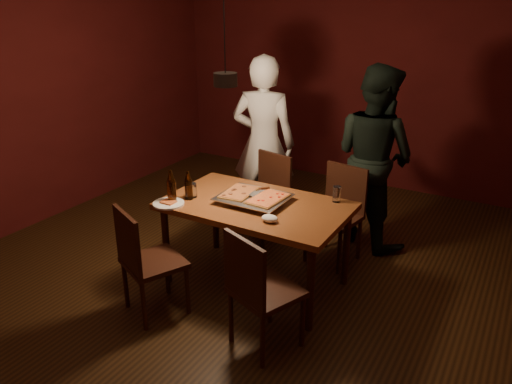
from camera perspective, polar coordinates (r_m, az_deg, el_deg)
The scene contains 19 objects.
room_shell at distance 3.91m, azimuth -3.40°, elevation 7.63°, with size 6.00×6.00×6.00m.
dining_table at distance 4.12m, azimuth 0.00°, elevation -2.25°, with size 1.50×0.90×0.75m.
chair_far_left at distance 4.95m, azimuth 1.31°, elevation 0.21°, with size 0.51×0.51×0.49m.
chair_far_right at distance 4.67m, azimuth 9.50°, elevation -1.46°, with size 0.49×0.49×0.49m.
chair_near_left at distance 3.86m, azimuth -12.84°, elevation -6.84°, with size 0.56×0.56×0.49m.
chair_near_right at distance 3.41m, azimuth 0.12°, elevation -10.31°, with size 0.55×0.55×0.49m.
pizza_tray at distance 4.11m, azimuth -0.31°, elevation -0.82°, with size 0.55×0.45×0.05m, color silver.
pizza_meat at distance 4.17m, azimuth -1.95°, elevation 0.00°, with size 0.22×0.35×0.02m, color maroon.
pizza_cheese at distance 4.04m, azimuth 1.35°, elevation -0.72°, with size 0.23×0.36×0.02m, color gold.
spatula at distance 4.12m, azimuth -0.19°, elevation -0.20°, with size 0.09×0.24×0.04m, color silver, non-canonical shape.
beer_bottle_a at distance 4.12m, azimuth -9.65°, elevation 0.65°, with size 0.07×0.07×0.28m.
beer_bottle_b at distance 4.17m, azimuth -7.73°, elevation 0.76°, with size 0.06×0.06×0.25m.
water_glass_left at distance 4.23m, azimuth -7.30°, elevation 0.20°, with size 0.08×0.08×0.12m, color silver.
water_glass_right at distance 4.15m, azimuth 9.21°, elevation -0.24°, with size 0.07×0.07×0.13m, color silver.
plate_slice at distance 4.13m, azimuth -9.96°, elevation -1.29°, with size 0.26×0.26×0.03m.
napkin at distance 3.75m, azimuth 1.57°, elevation -3.04°, with size 0.13×0.10×0.05m, color white.
diner_white at distance 5.20m, azimuth 0.85°, elevation 5.57°, with size 0.66×0.43×1.81m, color silver.
diner_dark at distance 4.96m, azimuth 13.32°, elevation 3.95°, with size 0.86×0.67×1.77m, color black.
pendant_lamp at distance 3.84m, azimuth -3.52°, elevation 12.86°, with size 0.18×0.18×1.10m.
Camera 1 is at (2.09, -3.16, 2.34)m, focal length 35.00 mm.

